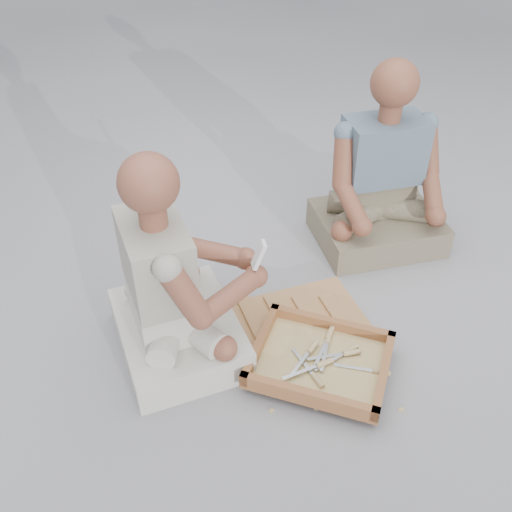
{
  "coord_description": "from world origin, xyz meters",
  "views": [
    {
      "loc": [
        -0.12,
        -1.71,
        1.79
      ],
      "look_at": [
        -0.09,
        0.18,
        0.3
      ],
      "focal_mm": 40.0,
      "sensor_mm": 36.0,
      "label": 1
    }
  ],
  "objects_px": {
    "tool_tray": "(320,361)",
    "companion": "(381,187)",
    "carved_panel": "(296,321)",
    "craftsman": "(172,291)"
  },
  "relations": [
    {
      "from": "tool_tray",
      "to": "companion",
      "type": "relative_size",
      "value": 0.68
    },
    {
      "from": "carved_panel",
      "to": "companion",
      "type": "relative_size",
      "value": 0.62
    },
    {
      "from": "companion",
      "to": "craftsman",
      "type": "bearing_deg",
      "value": 24.86
    },
    {
      "from": "craftsman",
      "to": "carved_panel",
      "type": "bearing_deg",
      "value": 82.89
    },
    {
      "from": "carved_panel",
      "to": "companion",
      "type": "height_order",
      "value": "companion"
    },
    {
      "from": "tool_tray",
      "to": "carved_panel",
      "type": "bearing_deg",
      "value": 105.52
    },
    {
      "from": "craftsman",
      "to": "tool_tray",
      "type": "bearing_deg",
      "value": 55.07
    },
    {
      "from": "carved_panel",
      "to": "tool_tray",
      "type": "xyz_separation_m",
      "value": [
        0.07,
        -0.27,
        0.04
      ]
    },
    {
      "from": "tool_tray",
      "to": "craftsman",
      "type": "distance_m",
      "value": 0.65
    },
    {
      "from": "tool_tray",
      "to": "companion",
      "type": "bearing_deg",
      "value": 67.0
    }
  ]
}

